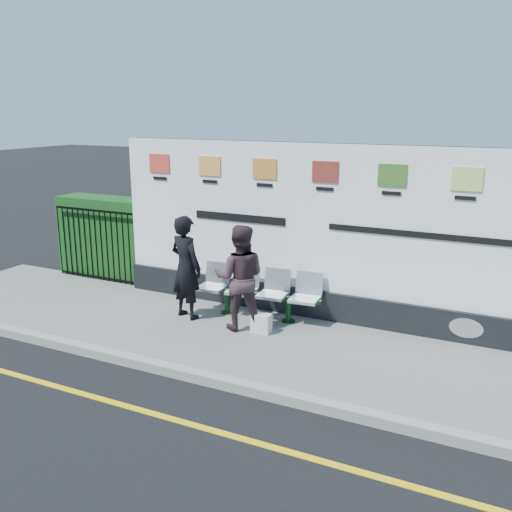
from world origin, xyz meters
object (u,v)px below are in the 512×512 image
at_px(bench, 257,304).
at_px(woman_right, 240,278).
at_px(billboard, 325,245).
at_px(woman_left, 186,267).

xyz_separation_m(bench, woman_right, (-0.03, -0.58, 0.64)).
bearing_deg(bench, billboard, 22.55).
xyz_separation_m(bench, woman_left, (-1.11, -0.52, 0.67)).
bearing_deg(woman_left, woman_right, -168.53).
relative_size(bench, woman_left, 1.22).
bearing_deg(billboard, bench, -152.89).
height_order(bench, woman_right, woman_right).
distance_m(bench, woman_left, 1.40).
distance_m(billboard, woman_left, 2.41).
xyz_separation_m(billboard, woman_right, (-1.05, -1.11, -0.42)).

